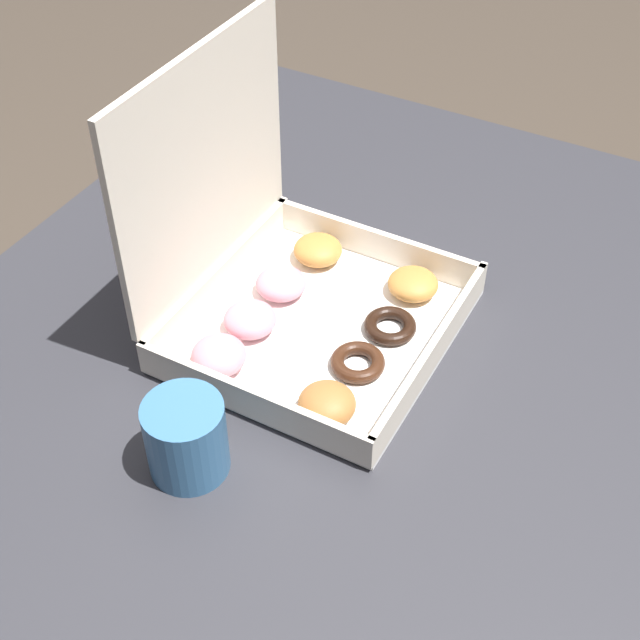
# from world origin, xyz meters

# --- Properties ---
(dining_table) EXTENTS (1.05, 0.93, 0.70)m
(dining_table) POSITION_xyz_m (0.00, 0.00, 0.61)
(dining_table) COLOR #2D2D33
(dining_table) RESTS_ON ground_plane
(donut_box) EXTENTS (0.30, 0.28, 0.31)m
(donut_box) POSITION_xyz_m (-0.01, 0.09, 0.76)
(donut_box) COLOR white
(donut_box) RESTS_ON dining_table
(coffee_mug) EXTENTS (0.08, 0.08, 0.08)m
(coffee_mug) POSITION_xyz_m (-0.23, 0.07, 0.74)
(coffee_mug) COLOR teal
(coffee_mug) RESTS_ON dining_table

